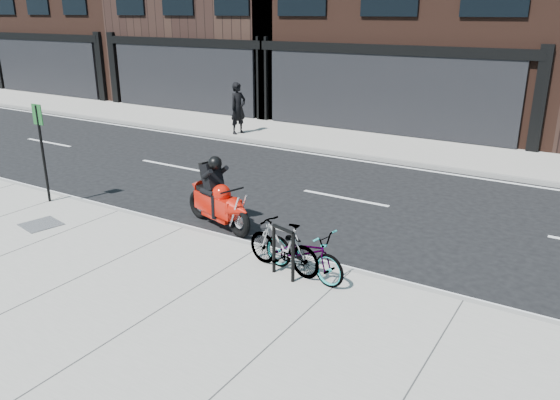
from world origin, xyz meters
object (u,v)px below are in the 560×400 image
Objects in this scene: bike_rack at (283,248)px; sign_post at (42,145)px; motorcycle at (220,200)px; bicycle_front at (303,252)px; bicycle_rear at (283,246)px; pedestrian at (238,108)px; utility_grate at (41,224)px.

bike_rack is 7.10m from sign_post.
motorcycle is at bearing 12.36° from sign_post.
motorcycle is at bearing 149.35° from bike_rack.
motorcycle is (-2.83, 1.29, 0.07)m from bicycle_front.
bike_rack is 0.26m from bicycle_rear.
sign_post is at bearing -162.61° from pedestrian.
bicycle_rear is 0.75× the size of motorcycle.
bicycle_front is at bearing 98.40° from bicycle_rear.
bicycle_rear is 5.79m from utility_grate.
pedestrian is (-5.17, 7.82, 0.44)m from motorcycle.
pedestrian is at bearing 100.62° from utility_grate.
bicycle_rear reaches higher than bike_rack.
bicycle_rear is (-0.13, 0.22, -0.07)m from bike_rack.
utility_grate is (-5.70, -0.91, -0.47)m from bicycle_rear.
bicycle_front is 7.38m from sign_post.
bicycle_front is at bearing -2.85° from sign_post.
bike_rack is at bearing -4.69° from sign_post.
motorcycle is (-2.41, 1.29, 0.05)m from bicycle_rear.
bicycle_front is 1.10× the size of bicycle_rear.
bicycle_front is 6.20m from utility_grate.
sign_post reaches higher than bicycle_front.
bike_rack is 2.96m from motorcycle.
sign_post is (-4.49, -1.09, 0.90)m from motorcycle.
motorcycle reaches higher than bicycle_rear.
bicycle_front is 2.35× the size of utility_grate.
utility_grate is (-3.29, -2.20, -0.52)m from motorcycle.
bicycle_rear is 2.74m from motorcycle.
bike_rack is 0.44× the size of motorcycle.
pedestrian is at bearing 129.59° from bike_rack.
bike_rack is 0.39× the size of sign_post.
utility_grate is at bearing -130.25° from motorcycle.
bicycle_rear is 11.86m from pedestrian.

